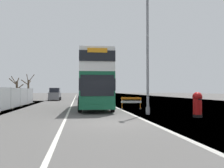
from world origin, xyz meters
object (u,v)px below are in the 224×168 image
(roadworks_barrier, at_px, (131,102))
(car_oncoming_near, at_px, (55,95))
(car_receding_mid, at_px, (83,94))
(lamppost_foreground, at_px, (148,57))
(double_decker_bus, at_px, (95,81))
(red_pillar_postbox, at_px, (197,103))
(car_receding_far, at_px, (84,93))

(roadworks_barrier, distance_m, car_oncoming_near, 21.42)
(car_oncoming_near, bearing_deg, car_receding_mid, 52.07)
(lamppost_foreground, xyz_separation_m, car_receding_mid, (-3.89, 30.54, -3.07))
(double_decker_bus, relative_size, red_pillar_postbox, 6.42)
(red_pillar_postbox, bearing_deg, lamppost_foreground, 140.24)
(car_receding_far, bearing_deg, lamppost_foreground, -84.99)
(lamppost_foreground, relative_size, car_receding_mid, 2.03)
(car_receding_mid, bearing_deg, red_pillar_postbox, -78.81)
(double_decker_bus, relative_size, car_oncoming_near, 2.37)
(car_receding_mid, bearing_deg, double_decker_bus, -88.75)
(roadworks_barrier, xyz_separation_m, car_receding_far, (-3.37, 35.02, 0.33))
(double_decker_bus, distance_m, roadworks_barrier, 3.79)
(roadworks_barrier, relative_size, car_receding_far, 0.45)
(red_pillar_postbox, xyz_separation_m, roadworks_barrier, (-2.69, 6.82, -0.19))
(roadworks_barrier, bearing_deg, double_decker_bus, 169.01)
(lamppost_foreground, height_order, car_receding_far, lamppost_foreground)
(car_receding_mid, relative_size, car_receding_far, 1.04)
(roadworks_barrier, distance_m, car_receding_far, 35.19)
(double_decker_bus, bearing_deg, red_pillar_postbox, -51.54)
(car_receding_mid, bearing_deg, car_receding_far, 87.44)
(roadworks_barrier, height_order, car_oncoming_near, car_oncoming_near)
(car_oncoming_near, relative_size, car_receding_mid, 1.02)
(car_oncoming_near, height_order, car_receding_far, car_receding_far)
(car_oncoming_near, bearing_deg, double_decker_bus, -73.98)
(red_pillar_postbox, xyz_separation_m, car_receding_far, (-6.06, 41.85, 0.13))
(car_receding_mid, bearing_deg, roadworks_barrier, -81.68)
(red_pillar_postbox, distance_m, car_oncoming_near, 28.74)
(lamppost_foreground, relative_size, red_pillar_postbox, 5.40)
(car_receding_mid, xyz_separation_m, car_receding_far, (0.41, 9.17, 0.02))
(car_receding_far, bearing_deg, red_pillar_postbox, -81.76)
(red_pillar_postbox, bearing_deg, car_oncoming_near, 113.28)
(lamppost_foreground, xyz_separation_m, red_pillar_postbox, (2.58, -2.14, -3.19))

